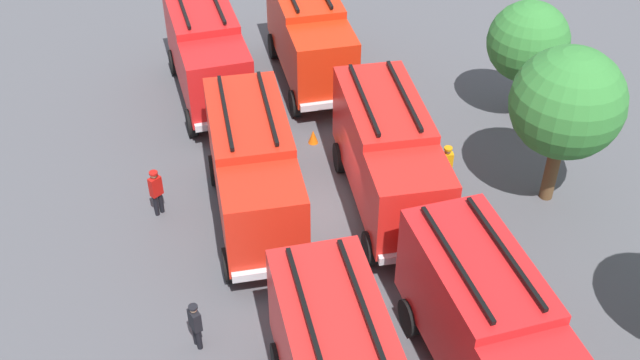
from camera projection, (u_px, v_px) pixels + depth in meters
ground_plane at (320, 211)px, 27.17m from camera, size 54.22×54.22×0.00m
fire_truck_0 at (206, 50)px, 31.70m from camera, size 7.27×2.92×3.88m
fire_truck_1 at (253, 169)px, 25.56m from camera, size 7.44×3.44×3.88m
fire_truck_3 at (310, 34)px, 32.76m from camera, size 7.39×3.28×3.88m
fire_truck_4 at (389, 155)px, 26.14m from camera, size 7.46×3.54×3.88m
fire_truck_5 at (490, 329)px, 20.24m from camera, size 7.26×2.90×3.88m
firefighter_0 at (156, 190)px, 26.45m from camera, size 0.42×0.48×1.81m
firefighter_1 at (446, 166)px, 27.51m from camera, size 0.34×0.47×1.83m
firefighter_2 at (195, 324)px, 21.96m from camera, size 0.47×0.35×1.66m
tree_0 at (528, 42)px, 29.86m from camera, size 3.17×3.17×4.91m
tree_1 at (567, 103)px, 25.33m from camera, size 3.78×3.78×5.87m
traffic_cone_0 at (313, 137)px, 30.19m from camera, size 0.39×0.39×0.56m
traffic_cone_1 at (380, 70)px, 33.97m from camera, size 0.52×0.52×0.74m
traffic_cone_2 at (347, 128)px, 30.53m from camera, size 0.50×0.50×0.72m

